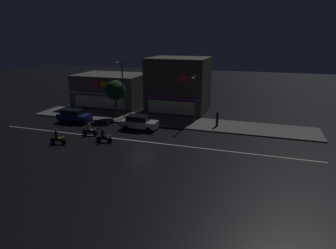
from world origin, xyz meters
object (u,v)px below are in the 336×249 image
at_px(parked_car_near_kerb, 139,122).
at_px(motorcycle_following, 89,130).
at_px(parked_car_trailing, 74,115).
at_px(traffic_cone, 108,122).
at_px(streetlamp_mid, 195,95).
at_px(streetlamp_west, 122,85).
at_px(pedestrian_on_sidewalk, 217,119).
at_px(motorcycle_opposite_lane, 57,138).
at_px(motorcycle_lead, 104,136).

distance_m(parked_car_near_kerb, motorcycle_following, 5.87).
height_order(parked_car_trailing, traffic_cone, parked_car_trailing).
height_order(streetlamp_mid, parked_car_near_kerb, streetlamp_mid).
xyz_separation_m(streetlamp_mid, parked_car_near_kerb, (-5.73, -4.29, -2.89)).
height_order(streetlamp_west, pedestrian_on_sidewalk, streetlamp_west).
xyz_separation_m(streetlamp_mid, motorcycle_following, (-10.22, -8.06, -3.13)).
distance_m(streetlamp_mid, motorcycle_opposite_lane, 16.81).
relative_size(motorcycle_lead, traffic_cone, 3.45).
xyz_separation_m(parked_car_trailing, motorcycle_opposite_lane, (3.19, -7.47, -0.24)).
distance_m(streetlamp_west, parked_car_trailing, 7.39).
xyz_separation_m(streetlamp_west, motorcycle_following, (-0.74, -7.11, -3.99)).
height_order(streetlamp_mid, motorcycle_following, streetlamp_mid).
xyz_separation_m(streetlamp_mid, pedestrian_on_sidewalk, (3.05, -0.58, -2.72)).
relative_size(parked_car_near_kerb, traffic_cone, 7.82).
relative_size(streetlamp_west, parked_car_near_kerb, 1.78).
bearing_deg(motorcycle_following, traffic_cone, 93.39).
bearing_deg(traffic_cone, streetlamp_mid, 18.53).
bearing_deg(parked_car_trailing, streetlamp_mid, 14.98).
height_order(parked_car_near_kerb, motorcycle_opposite_lane, parked_car_near_kerb).
xyz_separation_m(parked_car_near_kerb, traffic_cone, (-4.67, 0.80, -0.59)).
relative_size(motorcycle_opposite_lane, traffic_cone, 3.45).
bearing_deg(motorcycle_lead, traffic_cone, -72.82).
xyz_separation_m(streetlamp_west, parked_car_trailing, (-5.57, -3.07, -3.75)).
relative_size(parked_car_trailing, motorcycle_opposite_lane, 2.26).
height_order(streetlamp_west, motorcycle_opposite_lane, streetlamp_west).
xyz_separation_m(parked_car_trailing, motorcycle_lead, (7.49, -5.53, -0.24)).
bearing_deg(streetlamp_mid, motorcycle_following, -141.72).
bearing_deg(traffic_cone, motorcycle_lead, -64.90).
distance_m(parked_car_trailing, motorcycle_opposite_lane, 8.12).
distance_m(streetlamp_west, streetlamp_mid, 9.57).
relative_size(pedestrian_on_sidewalk, parked_car_trailing, 0.45).
bearing_deg(pedestrian_on_sidewalk, motorcycle_lead, 164.41).
xyz_separation_m(parked_car_near_kerb, motorcycle_following, (-4.49, -3.78, -0.24)).
xyz_separation_m(pedestrian_on_sidewalk, parked_car_near_kerb, (-8.78, -3.70, -0.18)).
distance_m(pedestrian_on_sidewalk, motorcycle_lead, 13.90).
relative_size(streetlamp_mid, parked_car_trailing, 1.40).
height_order(pedestrian_on_sidewalk, parked_car_trailing, pedestrian_on_sidewalk).
bearing_deg(streetlamp_west, pedestrian_on_sidewalk, 1.70).
relative_size(pedestrian_on_sidewalk, traffic_cone, 3.49).
bearing_deg(motorcycle_following, parked_car_trailing, 141.16).
bearing_deg(motorcycle_lead, pedestrian_on_sidewalk, -147.69).
bearing_deg(streetlamp_west, motorcycle_following, -95.94).
height_order(parked_car_near_kerb, parked_car_trailing, same).
height_order(streetlamp_mid, motorcycle_lead, streetlamp_mid).
relative_size(streetlamp_west, motorcycle_lead, 4.03).
relative_size(motorcycle_lead, motorcycle_opposite_lane, 1.00).
bearing_deg(parked_car_near_kerb, motorcycle_opposite_lane, -130.39).
bearing_deg(pedestrian_on_sidewalk, streetlamp_west, 125.88).
relative_size(streetlamp_mid, parked_car_near_kerb, 1.40).
relative_size(parked_car_trailing, motorcycle_lead, 2.26).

